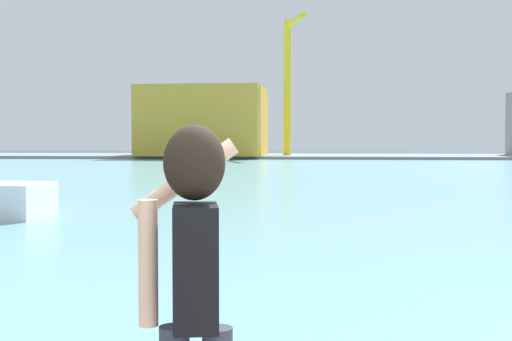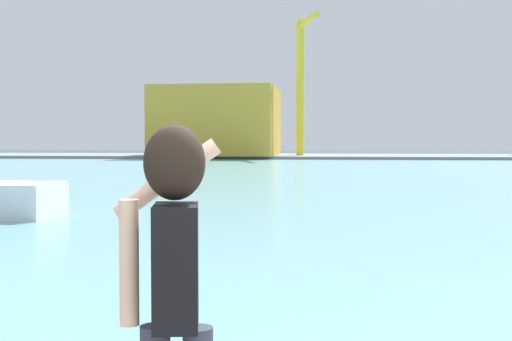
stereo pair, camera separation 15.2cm
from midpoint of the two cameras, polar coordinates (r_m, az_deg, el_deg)
ground_plane at (r=52.17m, az=6.22°, el=-0.09°), size 220.00×220.00×0.00m
harbor_water at (r=54.17m, az=6.21°, el=0.01°), size 140.00×100.00×0.02m
far_shore_dock at (r=94.14m, az=6.13°, el=1.16°), size 140.00×20.00×0.38m
person_photographer at (r=3.21m, az=-6.55°, el=-8.38°), size 0.53×0.55×1.74m
warehouse_left at (r=91.43m, az=-4.32°, el=4.02°), size 15.54×13.69×8.85m
port_crane at (r=91.55m, az=2.65°, el=7.81°), size 3.35×9.16×17.73m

